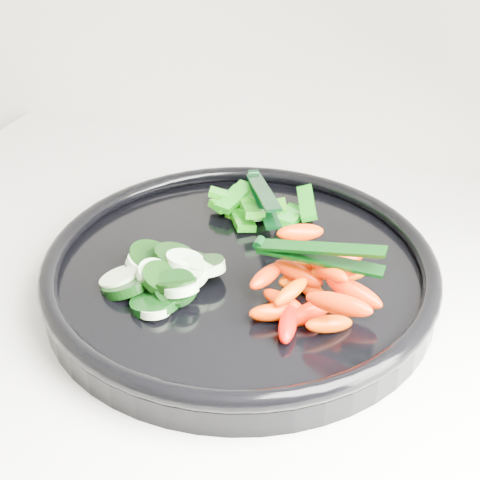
% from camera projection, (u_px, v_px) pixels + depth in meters
% --- Properties ---
extents(veggie_tray, '(0.48, 0.48, 0.04)m').
position_uv_depth(veggie_tray, '(240.00, 270.00, 0.64)').
color(veggie_tray, black).
rests_on(veggie_tray, counter).
extents(cucumber_pile, '(0.12, 0.12, 0.04)m').
position_uv_depth(cucumber_pile, '(163.00, 272.00, 0.62)').
color(cucumber_pile, black).
rests_on(cucumber_pile, veggie_tray).
extents(carrot_pile, '(0.12, 0.15, 0.05)m').
position_uv_depth(carrot_pile, '(312.00, 284.00, 0.58)').
color(carrot_pile, '#FF2F00').
rests_on(carrot_pile, veggie_tray).
extents(pepper_pile, '(0.12, 0.09, 0.04)m').
position_uv_depth(pepper_pile, '(256.00, 208.00, 0.71)').
color(pepper_pile, '#156309').
rests_on(pepper_pile, veggie_tray).
extents(tong_carrot, '(0.11, 0.02, 0.02)m').
position_uv_depth(tong_carrot, '(316.00, 253.00, 0.57)').
color(tong_carrot, black).
rests_on(tong_carrot, carrot_pile).
extents(tong_pepper, '(0.07, 0.11, 0.02)m').
position_uv_depth(tong_pepper, '(262.00, 195.00, 0.70)').
color(tong_pepper, black).
rests_on(tong_pepper, pepper_pile).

